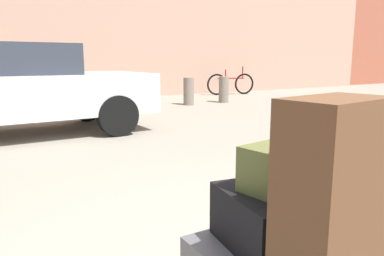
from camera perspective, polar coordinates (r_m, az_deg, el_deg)
The scene contains 10 objects.
building_facade_side at distance 19.61m, azimuth 22.12°, elevation 17.47°, with size 12.00×1.00×7.68m, color brown.
luggage_cart at distance 1.95m, azimuth 19.46°, elevation -17.99°, with size 1.11×0.77×0.34m.
suitcase_black_stacked_top at distance 1.81m, azimuth 14.46°, elevation -12.94°, with size 0.57×0.46×0.26m, color black.
suitcase_brown_front_right at distance 1.44m, azimuth 20.56°, elevation -9.72°, with size 0.41×0.24×0.71m, color #51331E.
duffel_bag_olive_topmost_pile at distance 1.73m, azimuth 14.81°, elevation -5.88°, with size 0.41×0.28×0.20m, color #4C5128.
parked_car at distance 6.38m, azimuth -26.91°, elevation 5.55°, with size 4.33×1.97×1.42m.
bicycle_leaning at distance 12.95m, azimuth 5.98°, elevation 6.78°, with size 1.74×0.41×0.96m.
bollard_kerb_near at distance 9.24m, azimuth -7.86°, elevation 5.25°, with size 0.28×0.28×0.72m, color #72665B.
bollard_kerb_mid at distance 9.86m, azimuth -0.52°, elevation 5.66°, with size 0.28×0.28×0.72m, color #72665B.
bollard_kerb_far at distance 10.48m, azimuth 4.90°, elevation 5.90°, with size 0.28×0.28×0.72m, color #72665B.
Camera 1 is at (-1.36, -1.06, 1.17)m, focal length 34.69 mm.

